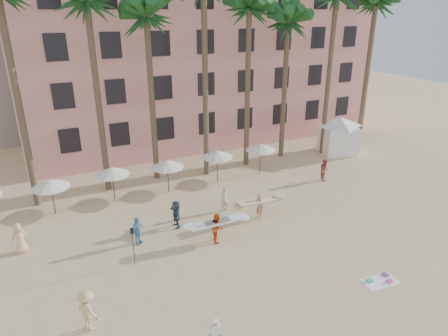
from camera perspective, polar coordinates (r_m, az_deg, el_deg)
ground at (r=21.01m, az=6.15°, el=-16.03°), size 120.00×120.00×0.00m
pink_hotel at (r=43.31m, az=-3.90°, el=15.34°), size 35.00×14.00×16.00m
palm_row at (r=30.46m, az=-7.93°, el=21.85°), size 44.40×5.40×16.30m
umbrella_row at (r=29.07m, az=-11.86°, el=0.12°), size 22.50×2.70×2.73m
cabana at (r=39.25m, az=16.08°, el=5.00°), size 5.61×5.61×3.50m
beach_towel at (r=22.46m, az=21.45°, el=-14.73°), size 1.88×1.14×0.14m
carrier_yellow at (r=26.21m, az=5.12°, el=-5.17°), size 3.31×0.98×1.74m
carrier_white at (r=23.67m, az=-0.97°, el=-8.31°), size 3.35×1.08×1.79m
beachgoers at (r=23.90m, az=-8.01°, el=-8.39°), size 23.01×9.77×1.93m
paddle at (r=21.97m, az=-12.88°, el=-10.18°), size 0.18×0.04×2.23m
seated_man at (r=17.88m, az=-1.09°, el=-22.60°), size 0.43×0.74×0.96m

